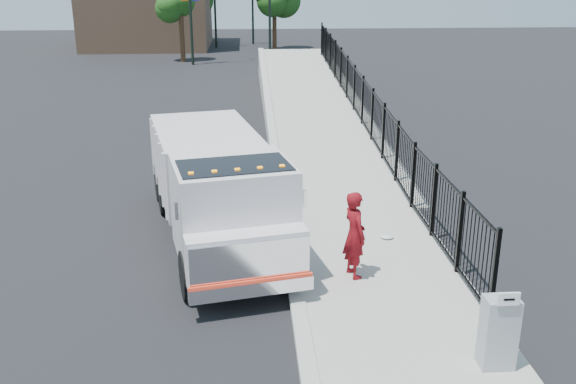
{
  "coord_description": "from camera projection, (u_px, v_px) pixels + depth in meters",
  "views": [
    {
      "loc": [
        -0.91,
        -12.31,
        6.36
      ],
      "look_at": [
        0.01,
        2.0,
        1.33
      ],
      "focal_mm": 40.0,
      "sensor_mm": 36.0,
      "label": 1
    }
  ],
  "objects": [
    {
      "name": "ground",
      "position": [
        293.0,
        281.0,
        13.76
      ],
      "size": [
        120.0,
        120.0,
        0.0
      ],
      "primitive_type": "plane",
      "color": "black",
      "rests_on": "ground"
    },
    {
      "name": "sidewalk",
      "position": [
        404.0,
        325.0,
        11.97
      ],
      "size": [
        3.55,
        12.0,
        0.12
      ],
      "primitive_type": "cube",
      "color": "#9E998E",
      "rests_on": "ground"
    },
    {
      "name": "tree_0",
      "position": [
        180.0,
        5.0,
        44.53
      ],
      "size": [
        2.23,
        2.23,
        5.11
      ],
      "color": "#382314",
      "rests_on": "ground"
    },
    {
      "name": "iron_fence",
      "position": [
        362.0,
        116.0,
        24.98
      ],
      "size": [
        0.1,
        28.0,
        1.8
      ],
      "primitive_type": "cube",
      "color": "black",
      "rests_on": "ground"
    },
    {
      "name": "debris",
      "position": [
        387.0,
        236.0,
        15.65
      ],
      "size": [
        0.33,
        0.33,
        0.08
      ],
      "primitive_type": "ellipsoid",
      "color": "silver",
      "rests_on": "sidewalk"
    },
    {
      "name": "ramp",
      "position": [
        315.0,
        117.0,
        28.95
      ],
      "size": [
        3.95,
        24.06,
        3.19
      ],
      "primitive_type": "cube",
      "rotation": [
        0.06,
        0.0,
        0.0
      ],
      "color": "#9E998E",
      "rests_on": "ground"
    },
    {
      "name": "truck",
      "position": [
        217.0,
        184.0,
        15.28
      ],
      "size": [
        4.0,
        8.03,
        2.64
      ],
      "rotation": [
        0.0,
        0.0,
        0.21
      ],
      "color": "black",
      "rests_on": "ground"
    },
    {
      "name": "arrow_sign",
      "position": [
        509.0,
        299.0,
        9.99
      ],
      "size": [
        0.35,
        0.04,
        0.22
      ],
      "primitive_type": "cube",
      "color": "white",
      "rests_on": "utility_cabinet"
    },
    {
      "name": "worker",
      "position": [
        354.0,
        235.0,
        13.45
      ],
      "size": [
        0.64,
        0.8,
        1.9
      ],
      "primitive_type": "imported",
      "rotation": [
        0.0,
        0.0,
        1.88
      ],
      "color": "maroon",
      "rests_on": "sidewalk"
    },
    {
      "name": "utility_cabinet",
      "position": [
        498.0,
        332.0,
        10.44
      ],
      "size": [
        0.55,
        0.4,
        1.25
      ],
      "primitive_type": "cube",
      "color": "gray",
      "rests_on": "sidewalk"
    },
    {
      "name": "curb",
      "position": [
        301.0,
        327.0,
        11.85
      ],
      "size": [
        0.3,
        12.0,
        0.16
      ],
      "primitive_type": "cube",
      "color": "#ADAAA3",
      "rests_on": "ground"
    }
  ]
}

